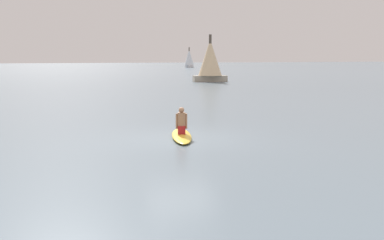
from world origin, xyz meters
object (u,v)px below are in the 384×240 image
(surfboard, at_px, (182,136))
(sailboat_distant, at_px, (189,58))
(sailboat_far_right, at_px, (210,60))
(person_paddler, at_px, (181,122))

(surfboard, height_order, sailboat_distant, sailboat_distant)
(sailboat_far_right, height_order, sailboat_distant, sailboat_far_right)
(surfboard, bearing_deg, person_paddler, 0.00)
(surfboard, distance_m, person_paddler, 0.52)
(sailboat_far_right, bearing_deg, sailboat_distant, -98.82)
(person_paddler, bearing_deg, sailboat_distant, -4.20)
(surfboard, bearing_deg, sailboat_distant, -4.20)
(sailboat_far_right, bearing_deg, person_paddler, 74.89)
(surfboard, relative_size, sailboat_far_right, 0.59)
(surfboard, height_order, sailboat_far_right, sailboat_far_right)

